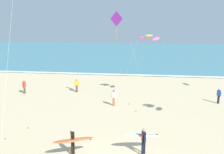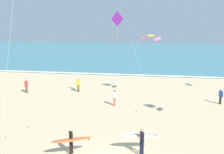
# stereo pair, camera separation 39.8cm
# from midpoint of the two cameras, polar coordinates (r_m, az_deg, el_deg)

# --- Properties ---
(ocean_water) EXTENTS (160.00, 60.00, 0.08)m
(ocean_water) POSITION_cam_midpoint_polar(r_m,az_deg,el_deg) (67.09, 6.90, 5.69)
(ocean_water) COLOR teal
(ocean_water) RESTS_ON ground
(shoreline_foam) EXTENTS (160.00, 0.94, 0.01)m
(shoreline_foam) POSITION_cam_midpoint_polar(r_m,az_deg,el_deg) (37.77, 5.33, 0.49)
(shoreline_foam) COLOR white
(shoreline_foam) RESTS_ON ocean_water
(surfer_lead) EXTENTS (2.43, 1.49, 1.71)m
(surfer_lead) POSITION_cam_midpoint_polar(r_m,az_deg,el_deg) (15.41, -8.69, -14.15)
(surfer_lead) COLOR black
(surfer_lead) RESTS_ON ground
(surfer_trailing) EXTENTS (2.31, 1.15, 1.71)m
(surfer_trailing) POSITION_cam_midpoint_polar(r_m,az_deg,el_deg) (15.58, 7.58, -13.81)
(surfer_trailing) COLOR black
(surfer_trailing) RESTS_ON ground
(kite_diamond_violet_near) EXTENTS (2.58, 1.48, 8.95)m
(kite_diamond_violet_near) POSITION_cam_midpoint_polar(r_m,az_deg,el_deg) (22.42, 1.86, 12.76)
(kite_diamond_violet_near) COLOR purple
(kite_diamond_violet_near) RESTS_ON ground
(kite_arc_golden_high) EXTENTS (3.04, 3.63, 6.73)m
(kite_arc_golden_high) POSITION_cam_midpoint_polar(r_m,az_deg,el_deg) (25.71, 9.36, 9.01)
(kite_arc_golden_high) COLOR pink
(kite_arc_golden_high) RESTS_ON ground
(bystander_red_top) EXTENTS (0.28, 0.47, 1.59)m
(bystander_red_top) POSITION_cam_midpoint_polar(r_m,az_deg,el_deg) (29.74, -18.91, -2.01)
(bystander_red_top) COLOR #4C3D2D
(bystander_red_top) RESTS_ON ground
(bystander_yellow_top) EXTENTS (0.47, 0.29, 1.59)m
(bystander_yellow_top) POSITION_cam_midpoint_polar(r_m,az_deg,el_deg) (28.83, -7.44, -1.87)
(bystander_yellow_top) COLOR #4C3D2D
(bystander_yellow_top) RESTS_ON ground
(bystander_white_top) EXTENTS (0.50, 0.22, 1.59)m
(bystander_white_top) POSITION_cam_midpoint_polar(r_m,az_deg,el_deg) (23.86, 1.08, -4.83)
(bystander_white_top) COLOR #D8593F
(bystander_white_top) RESTS_ON ground
(bystander_blue_top) EXTENTS (0.33, 0.42, 1.59)m
(bystander_blue_top) POSITION_cam_midpoint_polar(r_m,az_deg,el_deg) (26.68, 24.34, -4.09)
(bystander_blue_top) COLOR black
(bystander_blue_top) RESTS_ON ground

